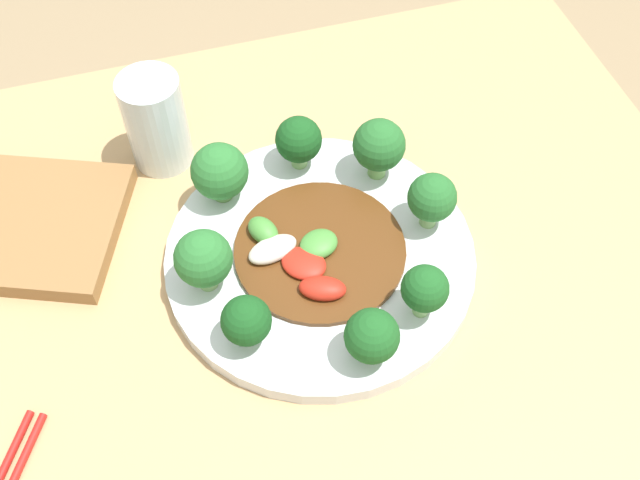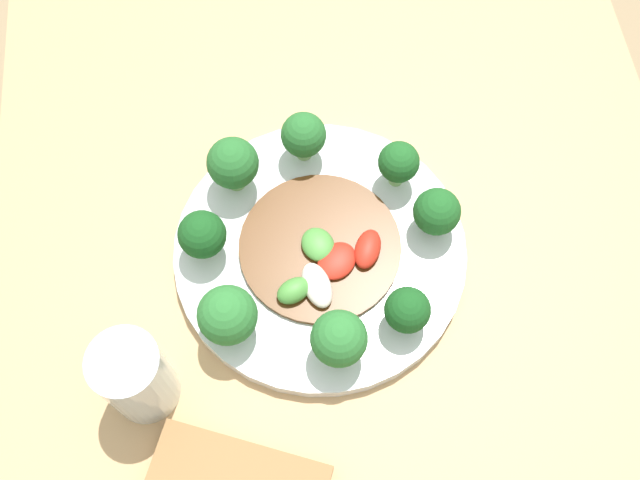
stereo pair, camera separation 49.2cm
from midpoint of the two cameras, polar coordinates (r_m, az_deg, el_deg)
name	(u,v)px [view 1 (the left image)]	position (r m, az deg, el deg)	size (l,w,h in m)	color
table	(300,433)	(1.06, 7.60, -24.65)	(0.91, 0.75, 0.73)	tan
plate	(320,257)	(0.72, 12.92, -15.75)	(0.31, 0.31, 0.02)	silver
broccoli_northeast	(246,321)	(0.65, 8.82, -22.79)	(0.05, 0.05, 0.06)	#70A356
broccoli_east	(203,259)	(0.65, 4.59, -17.66)	(0.05, 0.05, 0.07)	#89B76B
broccoli_northwest	(425,290)	(0.69, 22.47, -18.95)	(0.04, 0.04, 0.06)	#89B76B
broccoli_north	(372,337)	(0.67, 19.10, -23.22)	(0.05, 0.05, 0.06)	#70A356
broccoli_southwest	(379,146)	(0.73, 17.20, -6.57)	(0.05, 0.05, 0.07)	#7AAD5B
broccoli_south	(299,140)	(0.73, 10.67, -6.05)	(0.05, 0.05, 0.06)	#89B76B
broccoli_southeast	(220,172)	(0.69, 4.64, -9.25)	(0.06, 0.06, 0.07)	#70A356
broccoli_west	(432,198)	(0.73, 21.77, -11.05)	(0.05, 0.05, 0.06)	#89B76B
stirfry_center	(311,252)	(0.71, 12.48, -15.69)	(0.17, 0.17, 0.02)	#5B3314
drinking_glass	(156,122)	(0.73, -1.35, -4.34)	(0.06, 0.06, 0.11)	silver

